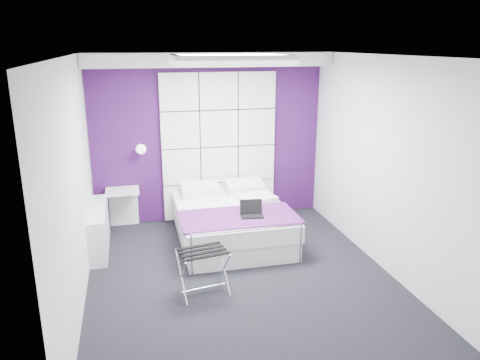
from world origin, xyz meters
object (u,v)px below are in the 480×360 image
(wall_lamp, at_px, (141,149))
(laptop, at_px, (251,212))
(radiator, at_px, (99,229))
(bed, at_px, (231,222))
(luggage_rack, at_px, (203,272))
(nightstand, at_px, (122,191))

(wall_lamp, bearing_deg, laptop, -44.61)
(radiator, bearing_deg, bed, -3.16)
(radiator, distance_m, bed, 1.82)
(wall_lamp, distance_m, radiator, 1.35)
(bed, bearing_deg, luggage_rack, -114.61)
(radiator, xyz_separation_m, laptop, (1.99, -0.57, 0.28))
(wall_lamp, height_order, radiator, wall_lamp)
(luggage_rack, bearing_deg, radiator, 119.52)
(nightstand, bearing_deg, laptop, -37.86)
(nightstand, bearing_deg, bed, -28.81)
(luggage_rack, bearing_deg, wall_lamp, 94.43)
(bed, xyz_separation_m, nightstand, (-1.49, 0.82, 0.32))
(wall_lamp, xyz_separation_m, nightstand, (-0.31, -0.04, -0.62))
(wall_lamp, bearing_deg, bed, -36.09)
(radiator, bearing_deg, nightstand, 65.45)
(bed, relative_size, nightstand, 3.84)
(wall_lamp, bearing_deg, radiator, -130.10)
(bed, bearing_deg, nightstand, 151.19)
(nightstand, height_order, laptop, laptop)
(nightstand, bearing_deg, radiator, -114.55)
(wall_lamp, height_order, bed, wall_lamp)
(nightstand, height_order, luggage_rack, nightstand)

